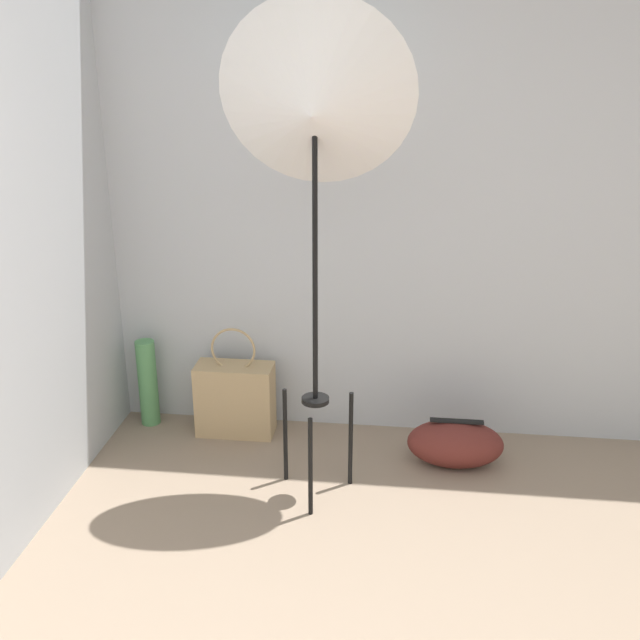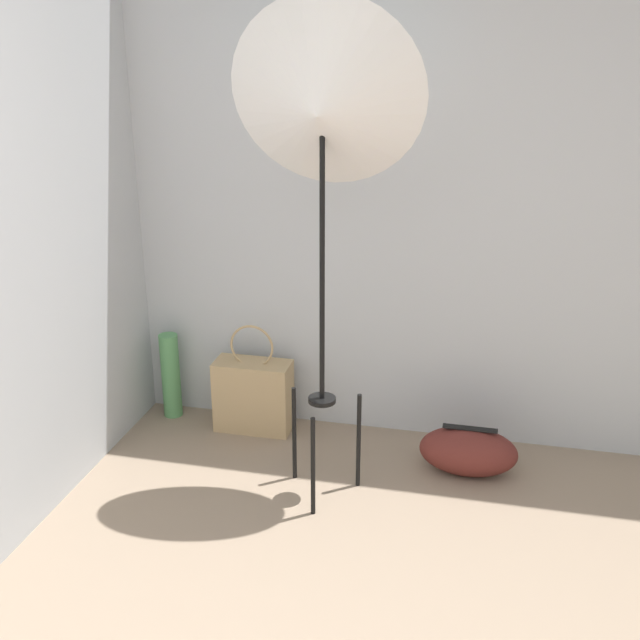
{
  "view_description": "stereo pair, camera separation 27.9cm",
  "coord_description": "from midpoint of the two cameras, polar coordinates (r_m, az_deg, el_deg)",
  "views": [
    {
      "loc": [
        -0.04,
        -0.97,
        1.9
      ],
      "look_at": [
        -0.35,
        1.64,
        0.93
      ],
      "focal_mm": 42.0,
      "sensor_mm": 36.0,
      "label": 1
    },
    {
      "loc": [
        0.24,
        -0.92,
        1.9
      ],
      "look_at": [
        -0.35,
        1.64,
        0.93
      ],
      "focal_mm": 42.0,
      "sensor_mm": 36.0,
      "label": 2
    }
  ],
  "objects": [
    {
      "name": "paper_roll",
      "position": [
        4.06,
        -14.93,
        -4.68
      ],
      "size": [
        0.1,
        0.1,
        0.47
      ],
      "color": "#56995B",
      "rests_on": "ground_plane"
    },
    {
      "name": "tote_bag",
      "position": [
        3.89,
        -8.54,
        -5.96
      ],
      "size": [
        0.39,
        0.18,
        0.58
      ],
      "color": "tan",
      "rests_on": "ground_plane"
    },
    {
      "name": "photo_umbrella",
      "position": [
        2.91,
        -3.27,
        15.79
      ],
      "size": [
        0.77,
        0.46,
        2.08
      ],
      "color": "black",
      "rests_on": "ground_plane"
    },
    {
      "name": "duffel_bag",
      "position": [
        3.63,
        8.08,
        -9.37
      ],
      "size": [
        0.45,
        0.23,
        0.24
      ],
      "color": "#5B231E",
      "rests_on": "ground_plane"
    },
    {
      "name": "wall_back",
      "position": [
        3.58,
        5.18,
        10.58
      ],
      "size": [
        8.0,
        0.05,
        2.6
      ],
      "color": "#B7BCC1",
      "rests_on": "ground_plane"
    }
  ]
}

